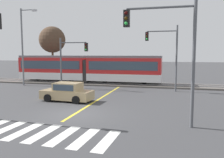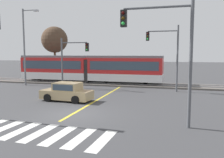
% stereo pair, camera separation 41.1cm
% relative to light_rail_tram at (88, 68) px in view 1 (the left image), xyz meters
% --- Properties ---
extents(ground_plane, '(200.00, 200.00, 0.00)m').
position_rel_light_rail_tram_xyz_m(ground_plane, '(4.54, -14.75, -2.05)').
color(ground_plane, '#3D3D3F').
extents(track_bed, '(120.00, 4.00, 0.18)m').
position_rel_light_rail_tram_xyz_m(track_bed, '(4.54, 0.01, -1.96)').
color(track_bed, '#56514C').
rests_on(track_bed, ground).
extents(rail_near, '(120.00, 0.08, 0.10)m').
position_rel_light_rail_tram_xyz_m(rail_near, '(4.54, -0.71, -1.82)').
color(rail_near, '#939399').
rests_on(rail_near, track_bed).
extents(rail_far, '(120.00, 0.08, 0.10)m').
position_rel_light_rail_tram_xyz_m(rail_far, '(4.54, 0.73, -1.82)').
color(rail_far, '#939399').
rests_on(rail_far, track_bed).
extents(light_rail_tram, '(18.50, 2.64, 3.43)m').
position_rel_light_rail_tram_xyz_m(light_rail_tram, '(0.00, 0.00, 0.00)').
color(light_rail_tram, silver).
rests_on(light_rail_tram, track_bed).
extents(crosswalk_stripe_1, '(0.69, 2.82, 0.01)m').
position_rel_light_rail_tram_xyz_m(crosswalk_stripe_1, '(2.34, -18.42, -2.04)').
color(crosswalk_stripe_1, silver).
rests_on(crosswalk_stripe_1, ground).
extents(crosswalk_stripe_2, '(0.69, 2.82, 0.01)m').
position_rel_light_rail_tram_xyz_m(crosswalk_stripe_2, '(3.44, -18.47, -2.04)').
color(crosswalk_stripe_2, silver).
rests_on(crosswalk_stripe_2, ground).
extents(crosswalk_stripe_3, '(0.69, 2.82, 0.01)m').
position_rel_light_rail_tram_xyz_m(crosswalk_stripe_3, '(4.54, -18.52, -2.04)').
color(crosswalk_stripe_3, silver).
rests_on(crosswalk_stripe_3, ground).
extents(crosswalk_stripe_4, '(0.69, 2.82, 0.01)m').
position_rel_light_rail_tram_xyz_m(crosswalk_stripe_4, '(5.64, -18.57, -2.04)').
color(crosswalk_stripe_4, silver).
rests_on(crosswalk_stripe_4, ground).
extents(crosswalk_stripe_5, '(0.69, 2.82, 0.01)m').
position_rel_light_rail_tram_xyz_m(crosswalk_stripe_5, '(6.74, -18.62, -2.04)').
color(crosswalk_stripe_5, silver).
rests_on(crosswalk_stripe_5, ground).
extents(crosswalk_stripe_6, '(0.69, 2.82, 0.01)m').
position_rel_light_rail_tram_xyz_m(crosswalk_stripe_6, '(7.84, -18.67, -2.04)').
color(crosswalk_stripe_6, silver).
rests_on(crosswalk_stripe_6, ground).
extents(lane_centre_line, '(0.20, 14.52, 0.01)m').
position_rel_light_rail_tram_xyz_m(lane_centre_line, '(4.54, -9.26, -2.05)').
color(lane_centre_line, gold).
rests_on(lane_centre_line, ground).
extents(sedan_crossing, '(4.31, 2.13, 1.52)m').
position_rel_light_rail_tram_xyz_m(sedan_crossing, '(2.24, -10.91, -1.35)').
color(sedan_crossing, tan).
rests_on(sedan_crossing, ground).
extents(traffic_light_far_left, '(3.25, 0.38, 5.56)m').
position_rel_light_rail_tram_xyz_m(traffic_light_far_left, '(-0.34, -4.55, 1.57)').
color(traffic_light_far_left, '#515459').
rests_on(traffic_light_far_left, ground).
extents(traffic_light_far_right, '(3.25, 0.38, 6.69)m').
position_rel_light_rail_tram_xyz_m(traffic_light_far_right, '(9.87, -3.66, 2.26)').
color(traffic_light_far_right, '#515459').
rests_on(traffic_light_far_right, ground).
extents(traffic_light_near_right, '(3.75, 0.38, 6.78)m').
position_rel_light_rail_tram_xyz_m(traffic_light_near_right, '(10.42, -15.71, 2.36)').
color(traffic_light_near_right, '#515459').
rests_on(traffic_light_near_right, ground).
extents(street_lamp_west, '(2.20, 0.28, 9.16)m').
position_rel_light_rail_tram_xyz_m(street_lamp_west, '(-6.85, -3.45, 3.12)').
color(street_lamp_west, slate).
rests_on(street_lamp_west, ground).
extents(bare_tree_far_west, '(4.03, 4.03, 8.02)m').
position_rel_light_rail_tram_xyz_m(bare_tree_far_west, '(-7.59, 4.90, 3.92)').
color(bare_tree_far_west, brown).
rests_on(bare_tree_far_west, ground).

